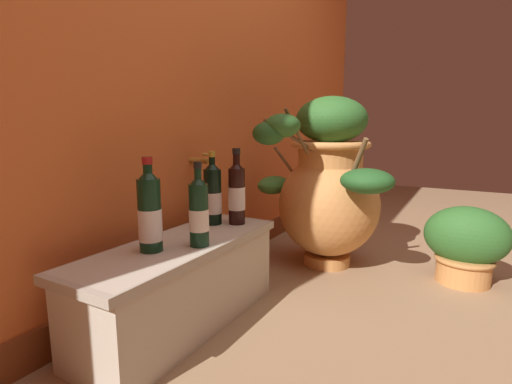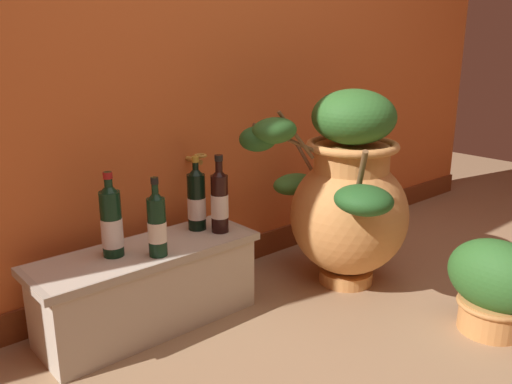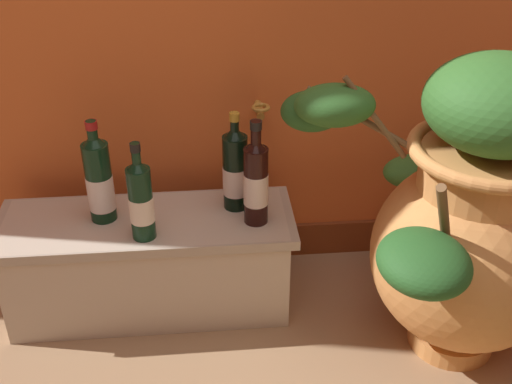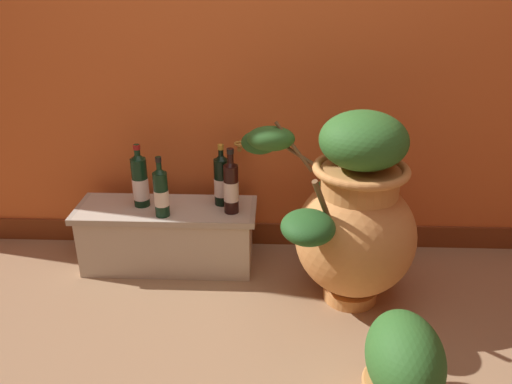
# 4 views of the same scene
# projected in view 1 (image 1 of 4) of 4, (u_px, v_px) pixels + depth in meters

# --- Properties ---
(ground_plane) EXTENTS (7.00, 7.00, 0.00)m
(ground_plane) POSITION_uv_depth(u_px,v_px,m) (447.00, 328.00, 1.42)
(ground_plane) COLOR #9E7A56
(back_wall) EXTENTS (4.40, 0.33, 2.60)m
(back_wall) POSITION_uv_depth(u_px,v_px,m) (184.00, 5.00, 1.78)
(back_wall) COLOR #D6662D
(back_wall) RESTS_ON ground_plane
(terracotta_urn) EXTENTS (0.77, 0.75, 0.89)m
(terracotta_urn) POSITION_uv_depth(u_px,v_px,m) (328.00, 187.00, 1.99)
(terracotta_urn) COLOR #D68E4C
(terracotta_urn) RESTS_ON ground_plane
(stone_ledge) EXTENTS (0.89, 0.31, 0.32)m
(stone_ledge) POSITION_uv_depth(u_px,v_px,m) (181.00, 281.00, 1.41)
(stone_ledge) COLOR beige
(stone_ledge) RESTS_ON ground_plane
(wine_bottle_left) EXTENTS (0.07, 0.07, 0.30)m
(wine_bottle_left) POSITION_uv_depth(u_px,v_px,m) (199.00, 211.00, 1.32)
(wine_bottle_left) COLOR black
(wine_bottle_left) RESTS_ON stone_ledge
(wine_bottle_middle) EXTENTS (0.08, 0.08, 0.31)m
(wine_bottle_middle) POSITION_uv_depth(u_px,v_px,m) (213.00, 194.00, 1.62)
(wine_bottle_middle) COLOR black
(wine_bottle_middle) RESTS_ON stone_ledge
(wine_bottle_right) EXTENTS (0.08, 0.08, 0.32)m
(wine_bottle_right) POSITION_uv_depth(u_px,v_px,m) (150.00, 212.00, 1.27)
(wine_bottle_right) COLOR black
(wine_bottle_right) RESTS_ON stone_ledge
(wine_bottle_back) EXTENTS (0.07, 0.07, 0.32)m
(wine_bottle_back) POSITION_uv_depth(u_px,v_px,m) (237.00, 192.00, 1.62)
(wine_bottle_back) COLOR black
(wine_bottle_back) RESTS_ON stone_ledge
(potted_shrub) EXTENTS (0.26, 0.37, 0.37)m
(potted_shrub) POSITION_uv_depth(u_px,v_px,m) (466.00, 243.00, 1.80)
(potted_shrub) COLOR #D68E4C
(potted_shrub) RESTS_ON ground_plane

